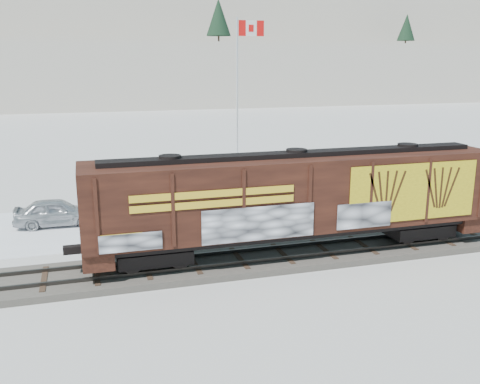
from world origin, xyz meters
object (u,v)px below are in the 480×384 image
object	(u,v)px
car_silver	(56,212)
flagpole	(239,128)
hopper_railcar	(296,196)
car_dark	(360,195)
car_white	(220,210)

from	to	relation	value
car_silver	flagpole	bearing A→B (deg)	-62.43
hopper_railcar	car_dark	world-z (taller)	hopper_railcar
car_silver	car_dark	bearing A→B (deg)	-91.25
flagpole	car_silver	xyz separation A→B (m)	(-11.83, -5.76, -3.43)
car_white	hopper_railcar	bearing A→B (deg)	173.23
car_white	car_dark	bearing A→B (deg)	-106.03
car_silver	car_dark	xyz separation A→B (m)	(17.59, -0.88, -0.12)
hopper_railcar	flagpole	size ratio (longest dim) A/B	1.59
car_white	car_dark	xyz separation A→B (m)	(9.15, 1.39, -0.14)
hopper_railcar	flagpole	world-z (taller)	flagpole
hopper_railcar	car_white	bearing A→B (deg)	107.93
flagpole	car_dark	distance (m)	9.47
car_silver	car_dark	distance (m)	17.61
hopper_railcar	car_dark	bearing A→B (deg)	45.05
hopper_railcar	car_white	world-z (taller)	hopper_railcar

